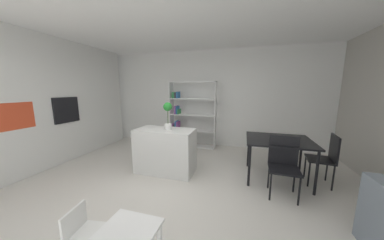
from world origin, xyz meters
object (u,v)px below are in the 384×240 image
Objects in this scene: kitchen_island at (165,151)px; dining_table at (278,143)px; dining_chair_window_side at (327,155)px; built_in_oven at (66,110)px; potted_plant_on_island at (168,113)px; dining_chair_near at (284,161)px; open_bookshelf at (188,116)px; child_table at (130,238)px; child_chair_left at (84,232)px.

dining_table is at bearing 8.14° from kitchen_island.
dining_chair_window_side reaches higher than kitchen_island.
built_in_oven reaches higher than potted_plant_on_island.
dining_table is 0.53m from dining_chair_near.
open_bookshelf reaches higher than child_table.
dining_chair_window_side is (3.03, -1.50, -0.36)m from open_bookshelf.
child_table is at bearing -33.09° from built_in_oven.
potted_plant_on_island reaches higher than kitchen_island.
dining_chair_near is at bearing -41.67° from open_bookshelf.
child_chair_left is at bearing -44.04° from dining_chair_window_side.
open_bookshelf is 1.67× the size of dining_table.
child_table is (0.59, -2.06, -0.07)m from kitchen_island.
child_table is (3.05, -1.99, -0.85)m from built_in_oven.
dining_table is (4.64, 0.39, -0.52)m from built_in_oven.
child_table is 3.36m from dining_chair_window_side.
kitchen_island reaches higher than child_chair_left.
child_table is (0.65, -3.86, -0.53)m from open_bookshelf.
child_table is 0.52× the size of dining_chair_near.
dining_table is (1.59, 2.37, 0.33)m from child_table.
dining_chair_near is (2.18, -0.20, 0.11)m from kitchen_island.
child_chair_left is at bearing -88.09° from open_bookshelf.
child_chair_left is at bearing -90.02° from potted_plant_on_island.
built_in_oven is at bearing -178.09° from potted_plant_on_island.
potted_plant_on_island is at bearing -171.83° from dining_table.
dining_chair_window_side reaches higher than child_table.
potted_plant_on_island is 2.99m from dining_chair_window_side.
child_chair_left is (0.07, -2.07, -0.13)m from kitchen_island.
built_in_oven is 0.53× the size of dining_table.
child_table is at bearing -75.84° from potted_plant_on_island.
potted_plant_on_island reaches higher than dining_table.
kitchen_island reaches higher than dining_table.
potted_plant_on_island reaches higher than dining_chair_near.
dining_chair_near reaches higher than dining_chair_window_side.
potted_plant_on_island is 2.23m from dining_chair_near.
child_table is 0.89× the size of child_chair_left.
potted_plant_on_island is 0.48× the size of dining_table.
dining_chair_near is 1.03× the size of dining_chair_window_side.
open_bookshelf is 3.40m from dining_chair_window_side.
dining_table is (2.18, 0.31, 0.26)m from kitchen_island.
potted_plant_on_island is 0.28× the size of open_bookshelf.
child_chair_left is (-0.52, -0.01, -0.06)m from child_table.
open_bookshelf is (-0.06, 1.80, 0.46)m from kitchen_island.
potted_plant_on_island reaches higher than child_table.
dining_chair_window_side reaches higher than dining_table.
kitchen_island is 1.24× the size of dining_chair_near.
open_bookshelf reaches higher than built_in_oven.
potted_plant_on_island is at bearing 177.03° from dining_chair_near.
child_table is (0.52, -2.07, -0.85)m from potted_plant_on_island.
dining_table is at bearing 93.20° from dining_chair_near.
child_table is 0.53m from child_chair_left.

